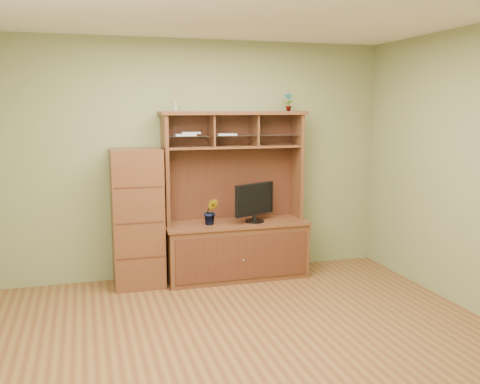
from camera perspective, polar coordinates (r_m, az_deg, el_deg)
name	(u,v)px	position (r m, az deg, el deg)	size (l,w,h in m)	color
room	(250,182)	(4.26, 1.05, 1.08)	(4.54, 4.04, 2.74)	brown
media_hutch	(235,232)	(6.15, -0.50, -4.33)	(1.66, 0.61, 1.90)	#4B2515
monitor	(255,202)	(6.06, 1.57, -1.04)	(0.52, 0.29, 0.44)	black
orchid_plant	(211,211)	(5.94, -3.12, -2.09)	(0.16, 0.13, 0.30)	#365C1F
top_plant	(288,102)	(6.27, 5.17, 9.57)	(0.11, 0.08, 0.21)	#2D6A25
reed_diffuser	(175,102)	(5.92, -6.97, 9.53)	(0.05, 0.05, 0.26)	silver
magazines	(200,134)	(5.98, -4.27, 6.19)	(0.70, 0.18, 0.04)	silver
side_cabinet	(137,218)	(5.91, -10.89, -2.75)	(0.54, 0.49, 1.50)	#4B2515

